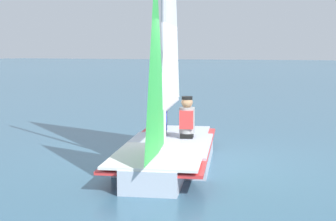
% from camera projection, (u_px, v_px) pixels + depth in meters
% --- Properties ---
extents(ground_plane, '(260.00, 260.00, 0.00)m').
position_uv_depth(ground_plane, '(168.00, 163.00, 8.54)').
color(ground_plane, '#38607A').
extents(sailboat_main, '(4.39, 2.79, 5.69)m').
position_uv_depth(sailboat_main, '(168.00, 121.00, 8.45)').
color(sailboat_main, '#B2BCCC').
rests_on(sailboat_main, ground_plane).
extents(sailor_helm, '(0.41, 0.38, 1.16)m').
position_uv_depth(sailor_helm, '(187.00, 124.00, 9.02)').
color(sailor_helm, black).
rests_on(sailor_helm, ground_plane).
extents(sailor_crew, '(0.41, 0.38, 1.16)m').
position_uv_depth(sailor_crew, '(160.00, 121.00, 9.34)').
color(sailor_crew, black).
rests_on(sailor_crew, ground_plane).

